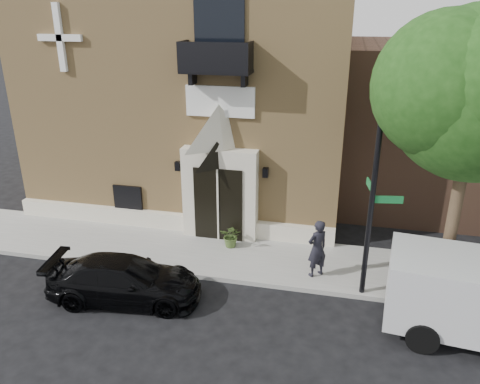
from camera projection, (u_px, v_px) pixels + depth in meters
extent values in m
plane|color=black|center=(229.00, 283.00, 14.11)|extent=(120.00, 120.00, 0.00)
cube|color=gray|center=(270.00, 260.00, 15.23)|extent=(42.00, 3.00, 0.15)
cube|color=tan|center=(206.00, 87.00, 20.30)|extent=(12.00, 10.00, 9.00)
cube|color=beige|center=(169.00, 221.00, 17.17)|extent=(12.00, 0.30, 0.60)
cube|color=beige|center=(220.00, 194.00, 16.16)|extent=(2.60, 0.55, 3.20)
pyramid|color=beige|center=(219.00, 127.00, 15.28)|extent=(2.60, 0.55, 1.50)
cube|color=black|center=(218.00, 205.00, 16.00)|extent=(1.70, 0.06, 2.60)
cube|color=beige|center=(218.00, 205.00, 15.97)|extent=(0.06, 0.04, 2.60)
cube|color=white|center=(220.00, 102.00, 15.16)|extent=(2.30, 0.10, 1.00)
cube|color=black|center=(216.00, 72.00, 14.43)|extent=(2.20, 0.90, 0.10)
cube|color=black|center=(212.00, 58.00, 13.88)|extent=(2.20, 0.06, 0.90)
cube|color=black|center=(183.00, 56.00, 14.48)|extent=(0.06, 0.90, 0.90)
cube|color=black|center=(250.00, 57.00, 14.05)|extent=(0.06, 0.90, 0.90)
cube|color=black|center=(219.00, 30.00, 14.37)|extent=(1.60, 0.08, 2.20)
cube|color=white|center=(60.00, 38.00, 15.57)|extent=(0.22, 0.14, 2.20)
cube|color=white|center=(60.00, 38.00, 15.57)|extent=(1.60, 0.14, 0.22)
cube|color=black|center=(128.00, 199.00, 17.30)|extent=(1.10, 0.10, 1.00)
cube|color=#FF461A|center=(128.00, 198.00, 17.33)|extent=(0.85, 0.06, 0.75)
cube|color=black|center=(178.00, 166.00, 16.28)|extent=(0.18, 0.18, 0.32)
cube|color=black|center=(265.00, 173.00, 15.64)|extent=(0.18, 0.18, 0.32)
cylinder|color=#38281C|center=(451.00, 230.00, 12.44)|extent=(0.32, 0.32, 4.20)
sphere|color=#173D10|center=(476.00, 95.00, 11.12)|extent=(4.20, 4.20, 4.20)
sphere|color=#173D10|center=(448.00, 87.00, 11.01)|extent=(3.57, 3.57, 3.57)
imported|color=black|center=(125.00, 280.00, 13.14)|extent=(4.49, 2.26, 1.25)
cylinder|color=black|center=(422.00, 338.00, 11.20)|extent=(0.81, 0.34, 0.79)
cylinder|color=black|center=(421.00, 293.00, 12.93)|extent=(0.81, 0.34, 0.79)
cylinder|color=black|center=(372.00, 202.00, 12.40)|extent=(0.15, 0.15, 5.58)
cube|color=#12652E|center=(388.00, 200.00, 12.34)|extent=(0.79, 0.16, 0.20)
cube|color=#12652E|center=(370.00, 185.00, 12.67)|extent=(0.16, 0.79, 0.20)
cylinder|color=#B31100|center=(461.00, 295.00, 13.22)|extent=(0.34, 0.34, 0.08)
cylinder|color=#B31100|center=(463.00, 286.00, 13.10)|extent=(0.25, 0.25, 0.53)
sphere|color=#B31100|center=(465.00, 277.00, 13.00)|extent=(0.25, 0.25, 0.25)
cylinder|color=#B31100|center=(463.00, 284.00, 13.09)|extent=(0.43, 0.11, 0.11)
imported|color=#465E2A|center=(231.00, 236.00, 15.82)|extent=(0.74, 0.65, 0.80)
imported|color=black|center=(317.00, 248.00, 13.93)|extent=(0.79, 0.76, 1.82)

